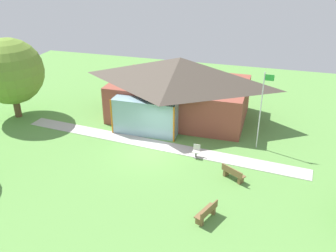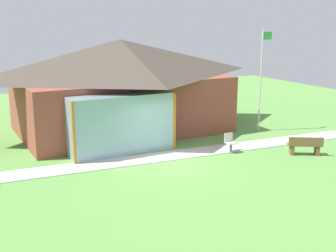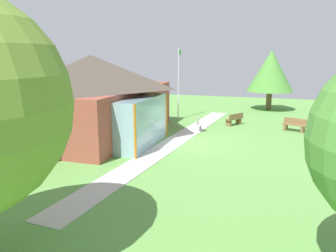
% 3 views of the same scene
% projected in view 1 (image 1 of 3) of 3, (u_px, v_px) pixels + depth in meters
% --- Properties ---
extents(ground_plane, '(44.00, 44.00, 0.00)m').
position_uv_depth(ground_plane, '(151.00, 151.00, 24.66)').
color(ground_plane, '#609947').
extents(pavilion, '(11.47, 8.33, 4.86)m').
position_uv_depth(pavilion, '(179.00, 87.00, 28.78)').
color(pavilion, brown).
rests_on(pavilion, ground_plane).
extents(footpath, '(20.75, 3.16, 0.03)m').
position_uv_depth(footpath, '(155.00, 145.00, 25.49)').
color(footpath, '#BCB7B2').
rests_on(footpath, ground_plane).
extents(flagpole, '(0.64, 0.08, 5.39)m').
position_uv_depth(flagpole, '(261.00, 107.00, 23.89)').
color(flagpole, silver).
rests_on(flagpole, ground_plane).
extents(bench_mid_right, '(1.51, 1.17, 0.84)m').
position_uv_depth(bench_mid_right, '(233.00, 174.00, 21.49)').
color(bench_mid_right, brown).
rests_on(bench_mid_right, ground_plane).
extents(bench_front_right, '(0.97, 1.56, 0.84)m').
position_uv_depth(bench_front_right, '(207.00, 213.00, 18.31)').
color(bench_front_right, brown).
rests_on(bench_front_right, ground_plane).
extents(patio_chair_lawn_spare, '(0.45, 0.45, 0.86)m').
position_uv_depth(patio_chair_lawn_spare, '(196.00, 151.00, 23.84)').
color(patio_chair_lawn_spare, beige).
rests_on(patio_chair_lawn_spare, ground_plane).
extents(tree_west_hedge, '(5.12, 5.12, 6.37)m').
position_uv_depth(tree_west_hedge, '(10.00, 71.00, 28.20)').
color(tree_west_hedge, brown).
rests_on(tree_west_hedge, ground_plane).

